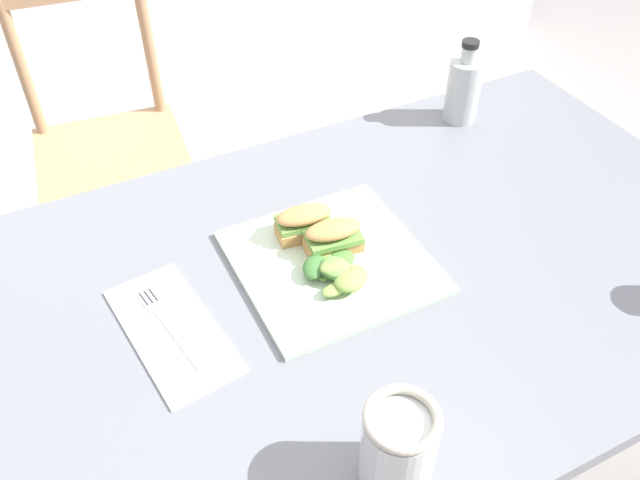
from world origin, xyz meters
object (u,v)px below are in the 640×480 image
at_px(mason_jar_iced_tea, 398,450).
at_px(fork_on_napkin, 166,321).
at_px(bottle_cold_brew, 463,92).
at_px(sandwich_half_back, 304,222).
at_px(sandwich_half_front, 334,238).
at_px(dining_table, 352,324).
at_px(chair_wooden_far, 109,145).
at_px(plate_lunch, 331,261).

bearing_deg(mason_jar_iced_tea, fork_on_napkin, 116.53).
height_order(fork_on_napkin, bottle_cold_brew, bottle_cold_brew).
height_order(sandwich_half_back, mason_jar_iced_tea, mason_jar_iced_tea).
bearing_deg(bottle_cold_brew, sandwich_half_front, -149.42).
relative_size(sandwich_half_back, bottle_cold_brew, 0.57).
bearing_deg(sandwich_half_back, mason_jar_iced_tea, -101.25).
bearing_deg(bottle_cold_brew, dining_table, -143.57).
distance_m(sandwich_half_front, fork_on_napkin, 0.30).
relative_size(dining_table, sandwich_half_front, 14.22).
relative_size(fork_on_napkin, bottle_cold_brew, 1.06).
bearing_deg(chair_wooden_far, sandwich_half_back, -78.07).
distance_m(bottle_cold_brew, mason_jar_iced_tea, 0.84).
height_order(dining_table, mason_jar_iced_tea, mason_jar_iced_tea).
height_order(sandwich_half_front, bottle_cold_brew, bottle_cold_brew).
height_order(plate_lunch, sandwich_half_back, sandwich_half_back).
relative_size(sandwich_half_front, fork_on_napkin, 0.54).
relative_size(plate_lunch, bottle_cold_brew, 1.70).
bearing_deg(sandwich_half_back, plate_lunch, -80.57).
relative_size(dining_table, mason_jar_iced_tea, 10.97).
bearing_deg(fork_on_napkin, sandwich_half_back, 16.54).
distance_m(dining_table, fork_on_napkin, 0.33).
distance_m(sandwich_half_back, bottle_cold_brew, 0.50).
distance_m(plate_lunch, sandwich_half_front, 0.04).
distance_m(plate_lunch, fork_on_napkin, 0.28).
relative_size(sandwich_half_front, sandwich_half_back, 1.00).
bearing_deg(sandwich_half_front, dining_table, -83.89).
xyz_separation_m(fork_on_napkin, mason_jar_iced_tea, (0.18, -0.36, 0.05)).
bearing_deg(bottle_cold_brew, fork_on_napkin, -159.09).
xyz_separation_m(dining_table, chair_wooden_far, (-0.22, 1.00, -0.17)).
distance_m(plate_lunch, mason_jar_iced_tea, 0.38).
relative_size(plate_lunch, fork_on_napkin, 1.61).
bearing_deg(plate_lunch, chair_wooden_far, 101.73).
relative_size(chair_wooden_far, plate_lunch, 2.91).
bearing_deg(dining_table, sandwich_half_back, 105.77).
distance_m(sandwich_half_front, mason_jar_iced_tea, 0.40).
bearing_deg(sandwich_half_front, mason_jar_iced_tea, -106.66).
xyz_separation_m(plate_lunch, bottle_cold_brew, (0.45, 0.27, 0.06)).
relative_size(plate_lunch, sandwich_half_front, 2.98).
distance_m(fork_on_napkin, mason_jar_iced_tea, 0.40).
xyz_separation_m(fork_on_napkin, bottle_cold_brew, (0.73, 0.28, 0.06)).
bearing_deg(plate_lunch, sandwich_half_front, 50.00).
bearing_deg(dining_table, chair_wooden_far, 102.38).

